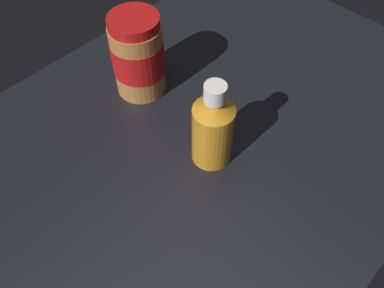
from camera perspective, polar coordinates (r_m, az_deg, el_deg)
The scene contains 3 objects.
ground_plane at distance 64.46cm, azimuth -0.27°, elevation -0.95°, with size 96.54×62.34×4.14cm, color black.
peanut_butter_jar at distance 66.85cm, azimuth -7.67°, elevation 12.31°, with size 8.57×8.57×14.19cm.
honey_bottle at distance 56.34cm, azimuth 2.98°, elevation 2.27°, with size 5.95×5.95×14.68cm.
Camera 1 is at (27.28, 26.69, 49.87)cm, focal length 37.63 mm.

